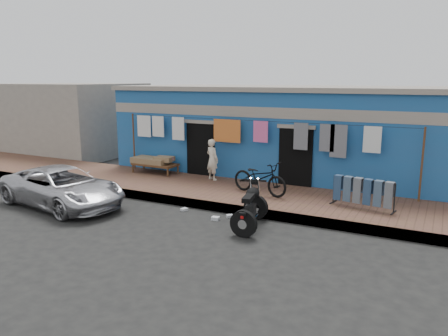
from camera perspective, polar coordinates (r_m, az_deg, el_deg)
ground at (r=10.98m, az=-4.81°, el=-7.77°), size 80.00×80.00×0.00m
sidewalk at (r=13.46m, az=1.95°, el=-3.51°), size 28.00×3.00×0.25m
curb at (r=12.22m, az=-0.97°, el=-5.09°), size 28.00×0.10×0.25m
building at (r=16.81m, az=7.81°, el=4.84°), size 12.20×5.20×3.36m
neighbor_left at (r=22.92m, az=-19.23°, el=6.12°), size 6.00×5.00×3.40m
clothesline at (r=14.37m, az=3.10°, el=4.29°), size 10.06×0.06×2.10m
car at (r=13.43m, az=-20.38°, el=-2.27°), size 4.38×2.49×1.17m
seated_person at (r=14.76m, az=-1.54°, el=1.12°), size 0.59×0.49×1.40m
bicycle at (r=12.99m, az=4.71°, el=-0.79°), size 1.98×1.09×1.21m
motorcycle at (r=10.80m, az=3.44°, el=-4.96°), size 1.26×1.96×1.12m
charpoy at (r=16.13m, az=-8.98°, el=0.42°), size 1.80×0.90×0.59m
jeans_rack at (r=12.17m, az=17.69°, el=-3.09°), size 1.84×0.92×0.83m
litter_a at (r=11.49m, az=-1.11°, el=-6.60°), size 0.21×0.17×0.09m
litter_b at (r=11.69m, az=0.74°, el=-6.30°), size 0.20×0.20×0.08m
litter_c at (r=12.34m, az=-5.23°, el=-5.41°), size 0.19×0.21×0.07m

